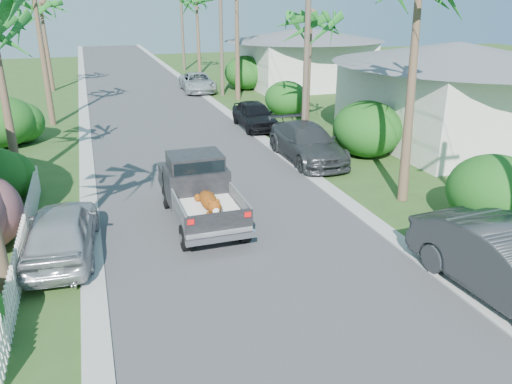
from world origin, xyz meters
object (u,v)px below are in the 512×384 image
object	(u,v)px
palm_r_b	(310,16)
house_right_near	(452,97)
palm_l_d	(40,3)
parked_car_rm	(307,143)
pickup_truck	(198,187)
utility_pole_d	(182,22)
parked_car_ln	(61,231)
utility_pole_b	(307,49)
house_right_far	(304,60)
parked_car_rd	(197,83)
parked_car_rf	(255,115)
utility_pole_c	(221,31)
parked_car_rn	(509,266)

from	to	relation	value
palm_r_b	house_right_near	xyz separation A→B (m)	(6.40, -3.00, -3.73)
palm_l_d	house_right_near	size ratio (longest dim) A/B	0.86
parked_car_rm	palm_l_d	xyz separation A→B (m)	(-11.50, 22.74, 5.67)
pickup_truck	utility_pole_d	distance (m)	37.04
palm_r_b	house_right_near	distance (m)	7.99
parked_car_ln	utility_pole_d	world-z (taller)	utility_pole_d
house_right_near	utility_pole_b	bearing A→B (deg)	172.30
house_right_far	parked_car_rd	bearing A→B (deg)	179.39
house_right_near	parked_car_rf	bearing A→B (deg)	146.40
utility_pole_b	utility_pole_c	distance (m)	15.00
parked_car_rn	parked_car_ln	size ratio (longest dim) A/B	1.18
parked_car_ln	utility_pole_d	bearing A→B (deg)	-101.03
parked_car_rn	house_right_far	size ratio (longest dim) A/B	0.58
pickup_truck	utility_pole_c	distance (m)	22.54
utility_pole_c	utility_pole_d	distance (m)	15.00
pickup_truck	utility_pole_d	xyz separation A→B (m)	(6.47, 36.29, 3.59)
utility_pole_b	parked_car_ln	bearing A→B (deg)	-143.72
parked_car_rn	palm_r_b	size ratio (longest dim) A/B	0.73
parked_car_rm	parked_car_rf	world-z (taller)	parked_car_rm
house_right_near	parked_car_rd	bearing A→B (deg)	116.00
parked_car_rm	utility_pole_b	bearing A→B (deg)	71.66
parked_car_rd	house_right_far	xyz separation A→B (m)	(8.83, -0.09, 1.42)
parked_car_rd	house_right_near	world-z (taller)	house_right_near
utility_pole_c	parked_car_ln	bearing A→B (deg)	-114.95
house_right_near	utility_pole_c	size ratio (longest dim) A/B	1.00
house_right_far	parked_car_rm	bearing A→B (deg)	-113.11
house_right_far	parked_car_rf	bearing A→B (deg)	-123.85
utility_pole_d	parked_car_rm	bearing A→B (deg)	-91.08
pickup_truck	parked_car_rf	world-z (taller)	pickup_truck
utility_pole_b	palm_r_b	bearing A→B (deg)	63.43
palm_l_d	utility_pole_c	xyz separation A→B (m)	(12.10, -6.00, -1.84)
parked_car_rm	house_right_far	size ratio (longest dim) A/B	0.59
parked_car_rm	house_right_near	xyz separation A→B (m)	(8.00, 0.74, 1.45)
pickup_truck	utility_pole_d	world-z (taller)	utility_pole_d
pickup_truck	parked_car_rn	size ratio (longest dim) A/B	0.98
house_right_far	utility_pole_d	world-z (taller)	utility_pole_d
parked_car_rn	parked_car_rf	size ratio (longest dim) A/B	1.21
parked_car_ln	house_right_far	distance (m)	30.66
house_right_near	parked_car_rn	bearing A→B (deg)	-122.99
house_right_near	house_right_far	bearing A→B (deg)	90.00
house_right_far	utility_pole_b	world-z (taller)	utility_pole_b
palm_l_d	house_right_near	bearing A→B (deg)	-48.45
palm_l_d	house_right_far	bearing A→B (deg)	-11.59
parked_car_ln	utility_pole_d	xyz separation A→B (m)	(10.60, 37.78, 3.85)
parked_car_rm	parked_car_rf	distance (m)	6.30
parked_car_rf	house_right_far	world-z (taller)	house_right_far
palm_r_b	utility_pole_c	world-z (taller)	utility_pole_c
pickup_truck	parked_car_ln	world-z (taller)	pickup_truck
parked_car_rd	utility_pole_c	distance (m)	4.65
utility_pole_b	parked_car_rm	bearing A→B (deg)	-109.00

